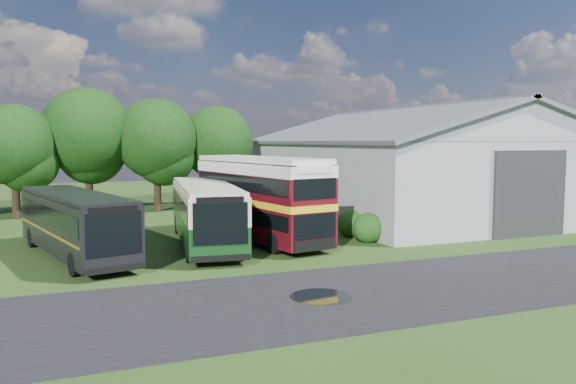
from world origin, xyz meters
name	(u,v)px	position (x,y,z in m)	size (l,w,h in m)	color
ground	(323,275)	(0.00, 0.00, 0.00)	(120.00, 120.00, 0.00)	#203C13
asphalt_road	(427,285)	(3.00, -3.00, 0.00)	(60.00, 8.00, 0.02)	black
puddle	(321,297)	(-1.50, -3.00, 0.00)	(2.20, 2.20, 0.01)	black
storage_shed	(410,159)	(15.00, 15.98, 4.17)	(18.80, 24.80, 8.15)	gray
tree_left_b	(14,145)	(-13.00, 23.50, 5.25)	(5.78, 5.78, 8.16)	black
tree_mid	(88,133)	(-8.00, 24.80, 6.18)	(6.80, 6.80, 9.60)	black
tree_right_a	(157,139)	(-3.00, 23.80, 5.69)	(6.26, 6.26, 8.83)	black
tree_right_b	(217,142)	(2.00, 24.60, 5.44)	(5.98, 5.98, 8.45)	black
shrub_front	(368,242)	(5.60, 6.00, 0.00)	(1.70, 1.70, 1.70)	#194714
shrub_mid	(351,236)	(5.60, 8.00, 0.00)	(1.60, 1.60, 1.60)	#194714
bus_green_single	(205,212)	(-2.90, 8.41, 1.75)	(4.24, 12.15, 3.28)	black
bus_maroon_double	(260,199)	(0.22, 8.60, 2.32)	(4.61, 11.14, 4.65)	black
bus_dark_single	(75,223)	(-9.39, 7.62, 1.64)	(5.22, 11.45, 3.08)	black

